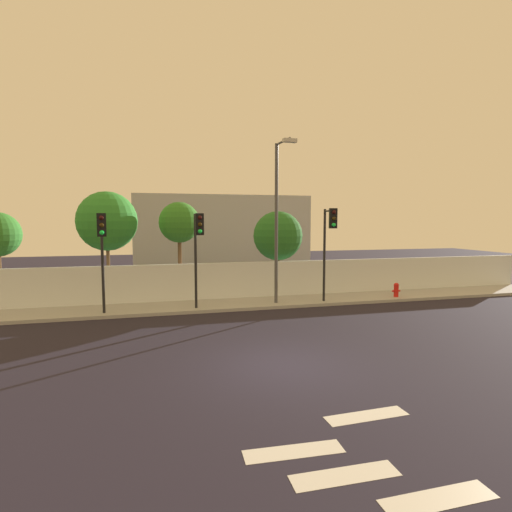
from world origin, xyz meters
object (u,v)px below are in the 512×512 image
object	(u,v)px
fire_hydrant	(396,289)
roadside_tree_midleft	(107,221)
roadside_tree_midright	(179,223)
street_lamp_curbside	(278,211)
traffic_light_left	(198,240)
traffic_light_center	(102,241)
roadside_tree_rightmost	(278,236)
traffic_light_right	(329,234)

from	to	relation	value
fire_hydrant	roadside_tree_midleft	world-z (taller)	roadside_tree_midleft
roadside_tree_midleft	roadside_tree_midright	size ratio (longest dim) A/B	1.09
fire_hydrant	street_lamp_curbside	bearing A→B (deg)	-179.57
traffic_light_left	fire_hydrant	distance (m)	10.64
roadside_tree_midleft	street_lamp_curbside	bearing A→B (deg)	-21.69
traffic_light_center	street_lamp_curbside	distance (m)	7.80
roadside_tree_rightmost	traffic_light_right	bearing A→B (deg)	-72.17
street_lamp_curbside	roadside_tree_midleft	bearing A→B (deg)	158.31
roadside_tree_rightmost	traffic_light_left	bearing A→B (deg)	-141.43
roadside_tree_rightmost	street_lamp_curbside	bearing A→B (deg)	-107.98
traffic_light_center	traffic_light_right	bearing A→B (deg)	0.68
traffic_light_left	roadside_tree_midleft	xyz separation A→B (m)	(-3.99, 3.86, 0.77)
roadside_tree_midleft	roadside_tree_midright	world-z (taller)	roadside_tree_midleft
traffic_light_center	fire_hydrant	xyz separation A→B (m)	(14.08, 0.92, -2.72)
fire_hydrant	roadside_tree_midright	distance (m)	11.67
traffic_light_right	fire_hydrant	size ratio (longest dim) A/B	6.17
roadside_tree_midleft	fire_hydrant	bearing A→B (deg)	-12.12
traffic_light_left	traffic_light_right	distance (m)	6.08
traffic_light_left	roadside_tree_midright	xyz separation A→B (m)	(-0.48, 3.86, 0.68)
traffic_light_left	traffic_light_center	size ratio (longest dim) A/B	1.00
traffic_light_left	street_lamp_curbside	size ratio (longest dim) A/B	0.56
street_lamp_curbside	traffic_light_left	bearing A→B (deg)	-168.93
traffic_light_left	roadside_tree_midright	bearing A→B (deg)	97.16
roadside_tree_midleft	roadside_tree_midright	bearing A→B (deg)	0.00
fire_hydrant	roadside_tree_rightmost	xyz separation A→B (m)	(-5.42, 3.06, 2.69)
traffic_light_left	roadside_tree_midright	distance (m)	3.95
traffic_light_right	roadside_tree_midright	world-z (taller)	roadside_tree_midright
traffic_light_center	roadside_tree_rightmost	bearing A→B (deg)	24.65
traffic_light_right	street_lamp_curbside	bearing A→B (deg)	161.55
street_lamp_curbside	roadside_tree_rightmost	xyz separation A→B (m)	(1.01, 3.11, -1.27)
traffic_light_left	roadside_tree_midright	world-z (taller)	roadside_tree_midright
fire_hydrant	roadside_tree_midleft	bearing A→B (deg)	167.88
street_lamp_curbside	roadside_tree_midleft	size ratio (longest dim) A/B	1.36
roadside_tree_midleft	roadside_tree_rightmost	distance (m)	8.86
roadside_tree_midright	traffic_light_right	bearing A→B (deg)	-30.46
traffic_light_right	street_lamp_curbside	xyz separation A→B (m)	(-2.25, 0.75, 1.07)
roadside_tree_midleft	traffic_light_center	bearing A→B (deg)	-87.74
traffic_light_center	roadside_tree_midright	distance (m)	5.24
traffic_light_center	roadside_tree_midleft	size ratio (longest dim) A/B	0.76
roadside_tree_midright	roadside_tree_rightmost	distance (m)	5.37
traffic_light_left	traffic_light_right	world-z (taller)	traffic_light_right
traffic_light_right	roadside_tree_midright	distance (m)	7.63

